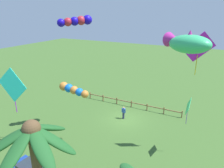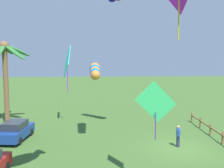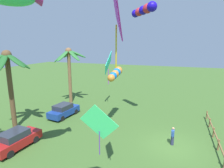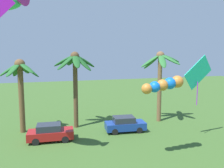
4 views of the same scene
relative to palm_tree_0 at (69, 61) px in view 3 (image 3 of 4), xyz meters
name	(u,v)px [view 3 (image 3 of 4)]	position (x,y,z in m)	size (l,w,h in m)	color
ground_plane	(171,146)	(-7.56, -14.42, -6.12)	(120.00, 120.00, 0.00)	#3D6028
palm_tree_0	(69,61)	(0.00, 0.00, 0.00)	(4.78, 4.34, 7.93)	brown
palm_tree_2	(8,69)	(-9.40, 0.75, -0.02)	(4.44, 4.53, 7.86)	brown
rail_fence	(219,144)	(-6.99, -18.01, -5.53)	(13.66, 0.12, 0.95)	brown
parked_car_0	(16,139)	(-12.20, -2.44, -5.37)	(4.04, 2.05, 1.51)	#A51919
parked_car_1	(64,110)	(-5.09, -2.18, -5.37)	(4.08, 2.16, 1.51)	navy
spectator_0	(173,136)	(-7.38, -14.50, -5.30)	(0.55, 0.26, 1.59)	#2D3351
kite_diamond_0	(116,9)	(-15.09, -12.02, 3.61)	(2.56, 0.87, 3.70)	#BE1DC7
kite_tube_1	(115,74)	(-4.61, -8.46, -0.71)	(3.26, 0.88, 1.21)	orange
kite_diamond_2	(99,123)	(-14.98, -11.15, -1.43)	(0.40, 1.89, 2.65)	#41E680
kite_diamond_3	(108,63)	(0.42, -5.75, -0.24)	(3.24, 0.69, 4.50)	#26E1C2
kite_tube_5	(144,10)	(-3.56, -11.03, 5.53)	(2.65, 2.81, 1.11)	#190BBC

